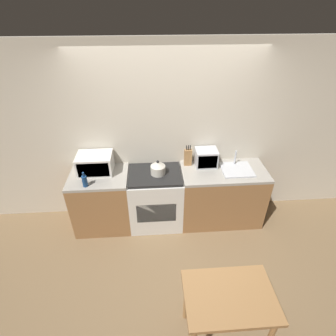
# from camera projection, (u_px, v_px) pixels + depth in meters

# --- Properties ---
(ground_plane) EXTENTS (16.00, 16.00, 0.00)m
(ground_plane) POSITION_uv_depth(u_px,v_px,m) (174.00, 261.00, 3.52)
(ground_plane) COLOR brown
(wall_back) EXTENTS (10.00, 0.06, 2.60)m
(wall_back) POSITION_uv_depth(u_px,v_px,m) (168.00, 136.00, 3.74)
(wall_back) COLOR beige
(wall_back) RESTS_ON ground_plane
(counter_left_run) EXTENTS (0.81, 0.62, 0.90)m
(counter_left_run) POSITION_uv_depth(u_px,v_px,m) (102.00, 201.00, 3.87)
(counter_left_run) COLOR olive
(counter_left_run) RESTS_ON ground_plane
(counter_right_run) EXTENTS (1.22, 0.62, 0.90)m
(counter_right_run) POSITION_uv_depth(u_px,v_px,m) (221.00, 195.00, 3.98)
(counter_right_run) COLOR olive
(counter_right_run) RESTS_ON ground_plane
(stove_range) EXTENTS (0.77, 0.62, 0.90)m
(stove_range) POSITION_uv_depth(u_px,v_px,m) (156.00, 198.00, 3.92)
(stove_range) COLOR silver
(stove_range) RESTS_ON ground_plane
(kettle) EXTENTS (0.20, 0.20, 0.21)m
(kettle) POSITION_uv_depth(u_px,v_px,m) (158.00, 168.00, 3.62)
(kettle) COLOR beige
(kettle) RESTS_ON stove_range
(microwave) EXTENTS (0.48, 0.35, 0.27)m
(microwave) POSITION_uv_depth(u_px,v_px,m) (95.00, 163.00, 3.64)
(microwave) COLOR silver
(microwave) RESTS_ON counter_left_run
(bottle) EXTENTS (0.07, 0.07, 0.21)m
(bottle) POSITION_uv_depth(u_px,v_px,m) (85.00, 181.00, 3.38)
(bottle) COLOR navy
(bottle) RESTS_ON counter_left_run
(knife_block) EXTENTS (0.11, 0.06, 0.32)m
(knife_block) POSITION_uv_depth(u_px,v_px,m) (188.00, 157.00, 3.78)
(knife_block) COLOR #9E7042
(knife_block) RESTS_ON counter_right_run
(toaster_oven) EXTENTS (0.31, 0.25, 0.26)m
(toaster_oven) POSITION_uv_depth(u_px,v_px,m) (206.00, 158.00, 3.77)
(toaster_oven) COLOR silver
(toaster_oven) RESTS_ON counter_right_run
(sink_basin) EXTENTS (0.43, 0.39, 0.24)m
(sink_basin) POSITION_uv_depth(u_px,v_px,m) (237.00, 169.00, 3.73)
(sink_basin) COLOR silver
(sink_basin) RESTS_ON counter_right_run
(dining_table) EXTENTS (0.82, 0.57, 0.76)m
(dining_table) POSITION_uv_depth(u_px,v_px,m) (228.00, 303.00, 2.40)
(dining_table) COLOR #9E7042
(dining_table) RESTS_ON ground_plane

